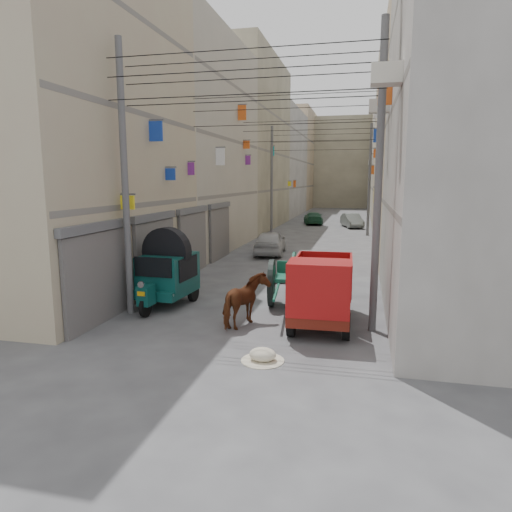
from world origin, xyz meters
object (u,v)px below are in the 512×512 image
(second_cart, at_px, (315,270))
(auto_rickshaw, at_px, (167,271))
(feed_sack, at_px, (263,354))
(mini_truck, at_px, (321,294))
(distant_car_grey, at_px, (352,221))
(horse, at_px, (246,301))
(distant_car_white, at_px, (270,242))
(distant_car_green, at_px, (313,218))
(tonga_cart, at_px, (293,282))

(second_cart, bearing_deg, auto_rickshaw, -147.26)
(auto_rickshaw, xyz_separation_m, feed_sack, (4.01, -3.87, -0.99))
(mini_truck, height_order, distant_car_grey, mini_truck)
(mini_truck, height_order, feed_sack, mini_truck)
(horse, bearing_deg, mini_truck, -157.55)
(distant_car_white, distance_m, distant_car_grey, 16.15)
(second_cart, relative_size, horse, 0.97)
(horse, xyz_separation_m, distant_car_white, (-1.82, 12.35, -0.06))
(second_cart, xyz_separation_m, distant_car_green, (-2.83, 25.63, -0.19))
(auto_rickshaw, xyz_separation_m, second_cart, (4.44, 3.08, -0.39))
(second_cart, bearing_deg, distant_car_white, 110.73)
(horse, bearing_deg, distant_car_grey, -78.77)
(mini_truck, bearing_deg, horse, -174.93)
(tonga_cart, relative_size, distant_car_grey, 0.97)
(tonga_cart, xyz_separation_m, feed_sack, (0.01, -4.62, -0.64))
(feed_sack, relative_size, distant_car_white, 0.16)
(auto_rickshaw, height_order, distant_car_green, auto_rickshaw)
(feed_sack, height_order, distant_car_green, distant_car_green)
(tonga_cart, relative_size, distant_car_green, 0.90)
(auto_rickshaw, distance_m, second_cart, 5.41)
(horse, height_order, distant_car_grey, horse)
(tonga_cart, distance_m, distant_car_grey, 25.75)
(auto_rickshaw, xyz_separation_m, distant_car_grey, (5.18, 26.48, -0.55))
(auto_rickshaw, bearing_deg, distant_car_grey, 82.75)
(distant_car_grey, bearing_deg, distant_car_green, 131.93)
(tonga_cart, bearing_deg, distant_car_grey, 80.83)
(mini_truck, distance_m, feed_sack, 2.91)
(tonga_cart, xyz_separation_m, second_cart, (0.43, 2.32, -0.04))
(horse, bearing_deg, auto_rickshaw, -11.25)
(second_cart, height_order, distant_car_green, second_cart)
(feed_sack, bearing_deg, distant_car_grey, 87.81)
(horse, xyz_separation_m, distant_car_green, (-1.40, 30.24, -0.16))
(feed_sack, distance_m, distant_car_white, 14.97)
(auto_rickshaw, height_order, second_cart, auto_rickshaw)
(auto_rickshaw, xyz_separation_m, horse, (3.01, -1.53, -0.42))
(auto_rickshaw, bearing_deg, mini_truck, -10.42)
(horse, bearing_deg, second_cart, -91.55)
(second_cart, xyz_separation_m, feed_sack, (-0.43, -6.95, -0.60))
(distant_car_grey, bearing_deg, distant_car_white, -120.29)
(distant_car_white, bearing_deg, distant_car_green, -96.88)
(horse, distance_m, distant_car_white, 12.49)
(mini_truck, bearing_deg, tonga_cart, 115.65)
(tonga_cart, height_order, feed_sack, tonga_cart)
(second_cart, relative_size, distant_car_grey, 0.46)
(auto_rickshaw, relative_size, mini_truck, 0.77)
(feed_sack, xyz_separation_m, distant_car_grey, (1.16, 30.35, 0.44))
(auto_rickshaw, relative_size, horse, 1.65)
(mini_truck, height_order, distant_car_green, mini_truck)
(second_cart, bearing_deg, tonga_cart, -102.54)
(auto_rickshaw, relative_size, distant_car_white, 0.73)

